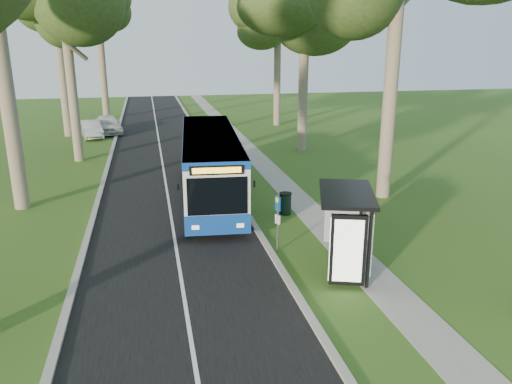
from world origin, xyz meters
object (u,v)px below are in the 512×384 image
litter_bin (285,203)px  car_white (108,124)px  bus_stop_sign (278,217)px  bus_shelter (355,219)px  bus (210,165)px  car_silver (91,129)px

litter_bin → car_white: 25.98m
bus_stop_sign → bus_shelter: (2.05, -2.44, 0.60)m
litter_bin → car_white: (-9.48, 24.19, 0.29)m
litter_bin → car_white: car_white is taller
bus → bus_stop_sign: bus is taller
bus → car_silver: (-7.69, 19.04, -1.03)m
litter_bin → car_white: size_ratio=0.22×
bus_stop_sign → car_white: bus_stop_sign is taller
car_white → bus_shelter: bearing=-84.8°
bus_shelter → litter_bin: (-0.58, 6.59, -1.50)m
bus → litter_bin: 4.70m
litter_bin → bus_stop_sign: bearing=-109.5°
litter_bin → car_silver: bearing=115.6°
bus_stop_sign → litter_bin: bus_stop_sign is taller
bus_shelter → car_silver: size_ratio=0.87×
bus_stop_sign → car_white: (-8.01, 28.35, -0.61)m
bus → car_white: size_ratio=2.69×
car_silver → car_white: bearing=42.2°
bus_stop_sign → car_white: bearing=83.3°
bus → litter_bin: size_ratio=12.45×
bus_shelter → litter_bin: size_ratio=3.61×
bus_stop_sign → bus_shelter: bus_shelter is taller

